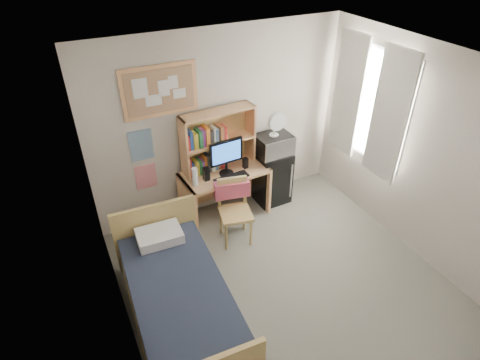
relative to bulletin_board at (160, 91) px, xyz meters
name	(u,v)px	position (x,y,z in m)	size (l,w,h in m)	color
floor	(297,299)	(0.78, -2.08, -1.93)	(3.60, 4.20, 0.02)	gray
ceiling	(323,80)	(0.78, -2.08, 0.68)	(3.60, 4.20, 0.02)	white
wall_back	(220,124)	(0.78, 0.02, -0.62)	(3.60, 0.04, 2.60)	beige
wall_left	(122,271)	(-1.02, -2.08, -0.62)	(0.04, 4.20, 2.60)	beige
wall_right	(440,167)	(2.58, -2.08, -0.62)	(0.04, 4.20, 2.60)	beige
window_unit	(369,105)	(2.53, -0.88, -0.32)	(0.10, 1.40, 1.70)	white
curtain_left	(389,117)	(2.50, -1.28, -0.32)	(0.04, 0.55, 1.70)	white
curtain_right	(348,95)	(2.50, -0.48, -0.32)	(0.04, 0.55, 1.70)	white
bulletin_board	(160,91)	(0.00, 0.00, 0.00)	(0.94, 0.03, 0.64)	#A17855
poster_wave	(141,145)	(-0.32, 0.01, -0.67)	(0.30, 0.01, 0.42)	#245E93
poster_japan	(146,176)	(-0.32, 0.01, -1.14)	(0.28, 0.01, 0.36)	red
desk	(225,194)	(0.69, -0.30, -1.55)	(1.19, 0.60, 0.75)	tan
desk_chair	(235,213)	(0.59, -0.85, -1.48)	(0.44, 0.44, 0.89)	tan
mini_fridge	(271,176)	(1.47, -0.24, -1.51)	(0.48, 0.48, 0.82)	black
bed	(180,303)	(-0.50, -1.75, -1.65)	(0.97, 1.93, 0.53)	#1A202F
hutch	(218,140)	(0.68, -0.15, -0.75)	(1.03, 0.26, 0.84)	tan
monitor	(226,158)	(0.69, -0.36, -0.92)	(0.48, 0.04, 0.51)	black
keyboard	(231,178)	(0.70, -0.50, -1.16)	(0.48, 0.15, 0.02)	black
speaker_left	(206,174)	(0.39, -0.38, -1.08)	(0.08, 0.08, 0.19)	black
speaker_right	(245,163)	(0.99, -0.34, -1.10)	(0.06, 0.06, 0.15)	black
water_bottle	(195,177)	(0.21, -0.44, -1.04)	(0.08, 0.08, 0.26)	white
hoodie	(232,189)	(0.63, -0.65, -1.23)	(0.47, 0.14, 0.22)	#D35066
microwave	(273,144)	(1.47, -0.26, -0.96)	(0.49, 0.37, 0.28)	silver
desk_fan	(274,125)	(1.47, -0.26, -0.65)	(0.26, 0.26, 0.33)	white
pillow	(160,236)	(-0.46, -1.00, -1.33)	(0.51, 0.36, 0.12)	white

